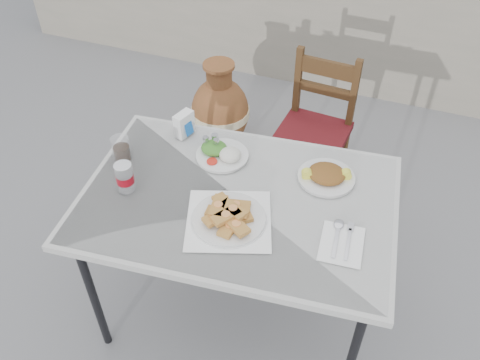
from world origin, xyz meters
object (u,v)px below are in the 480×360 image
at_px(cola_glass, 122,150).
at_px(terracotta_urn, 220,112).
at_px(cafe_table, 238,206).
at_px(soda_can, 125,177).
at_px(salad_chopped_plate, 326,175).
at_px(chair, 314,129).
at_px(pide_plate, 229,215).
at_px(salad_rice_plate, 222,153).
at_px(napkin_holder, 184,124).
at_px(condiment_caddy, 213,145).

relative_size(cola_glass, terracotta_urn, 0.17).
height_order(cafe_table, cola_glass, cola_glass).
bearing_deg(soda_can, salad_chopped_plate, 24.94).
height_order(chair, terracotta_urn, chair).
xyz_separation_m(pide_plate, salad_chopped_plate, (0.31, 0.39, -0.01)).
height_order(salad_rice_plate, chair, chair).
distance_m(salad_chopped_plate, terracotta_urn, 1.41).
bearing_deg(pide_plate, cafe_table, 95.79).
bearing_deg(cafe_table, soda_can, -165.35).
bearing_deg(salad_chopped_plate, chair, 105.68).
bearing_deg(salad_chopped_plate, soda_can, -155.06).
relative_size(cola_glass, napkin_holder, 0.98).
bearing_deg(chair, condiment_caddy, -108.82).
bearing_deg(cola_glass, cafe_table, -4.73).
bearing_deg(salad_chopped_plate, cola_glass, -167.75).
height_order(pide_plate, terracotta_urn, pide_plate).
bearing_deg(chair, terracotta_urn, 171.42).
bearing_deg(salad_chopped_plate, terracotta_urn, 133.86).
distance_m(soda_can, chair, 1.36).
relative_size(pide_plate, condiment_caddy, 3.79).
xyz_separation_m(soda_can, cola_glass, (-0.12, 0.17, -0.02)).
bearing_deg(pide_plate, soda_can, 177.92).
bearing_deg(terracotta_urn, cafe_table, -63.93).
relative_size(soda_can, napkin_holder, 1.12).
height_order(napkin_holder, terracotta_urn, napkin_holder).
bearing_deg(pide_plate, chair, 85.63).
xyz_separation_m(cafe_table, chair, (0.10, 1.04, -0.28)).
height_order(salad_chopped_plate, soda_can, soda_can).
bearing_deg(condiment_caddy, pide_plate, -59.23).
bearing_deg(cafe_table, pide_plate, -84.21).
xyz_separation_m(salad_rice_plate, terracotta_urn, (-0.42, 0.97, -0.51)).
bearing_deg(napkin_holder, condiment_caddy, -2.09).
xyz_separation_m(cafe_table, salad_chopped_plate, (0.33, 0.25, 0.08)).
xyz_separation_m(salad_chopped_plate, napkin_holder, (-0.72, 0.07, 0.04)).
height_order(napkin_holder, chair, napkin_holder).
bearing_deg(chair, pide_plate, -90.11).
relative_size(salad_chopped_plate, napkin_holder, 2.09).
distance_m(soda_can, terracotta_urn, 1.44).
height_order(condiment_caddy, terracotta_urn, condiment_caddy).
height_order(salad_rice_plate, soda_can, soda_can).
relative_size(cafe_table, chair, 1.55).
height_order(napkin_holder, condiment_caddy, napkin_holder).
xyz_separation_m(salad_chopped_plate, condiment_caddy, (-0.55, 0.02, 0.00)).
height_order(soda_can, terracotta_urn, soda_can).
xyz_separation_m(salad_chopped_plate, soda_can, (-0.79, -0.37, 0.05)).
distance_m(salad_rice_plate, cola_glass, 0.46).
distance_m(cafe_table, terracotta_urn, 1.40).
bearing_deg(terracotta_urn, napkin_holder, -78.04).
relative_size(cafe_table, napkin_holder, 11.72).
relative_size(cafe_table, salad_chopped_plate, 5.59).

